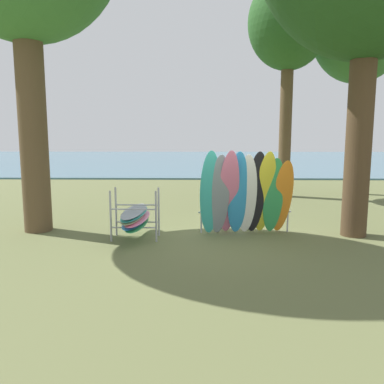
% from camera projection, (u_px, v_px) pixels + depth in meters
% --- Properties ---
extents(ground_plane, '(80.00, 80.00, 0.00)m').
position_uv_depth(ground_plane, '(226.00, 239.00, 9.72)').
color(ground_plane, '#60663D').
extents(lake_water, '(80.00, 36.00, 0.10)m').
position_uv_depth(lake_water, '(207.00, 160.00, 40.31)').
color(lake_water, '#477084').
rests_on(lake_water, ground).
extents(tree_mid_behind, '(3.94, 3.94, 9.27)m').
position_uv_depth(tree_mid_behind, '(360.00, 29.00, 16.24)').
color(tree_mid_behind, '#4C3823').
rests_on(tree_mid_behind, ground).
extents(tree_far_left_back, '(3.27, 3.27, 8.91)m').
position_uv_depth(tree_far_left_back, '(289.00, 26.00, 15.52)').
color(tree_far_left_back, brown).
rests_on(tree_far_left_back, ground).
extents(leaning_board_pile, '(2.47, 1.10, 2.22)m').
position_uv_depth(leaning_board_pile, '(246.00, 195.00, 9.92)').
color(leaning_board_pile, '#38B2AD').
rests_on(leaning_board_pile, ground).
extents(board_storage_rack, '(1.15, 2.12, 1.25)m').
position_uv_depth(board_storage_rack, '(135.00, 217.00, 9.69)').
color(board_storage_rack, '#9EA0A5').
rests_on(board_storage_rack, ground).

